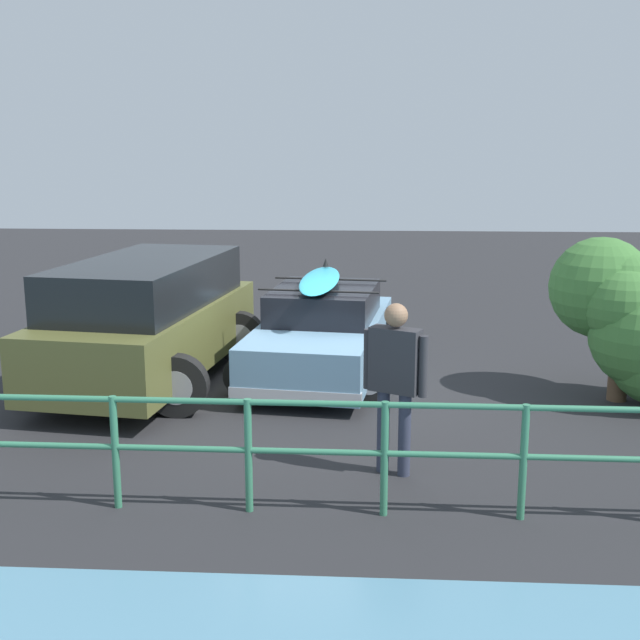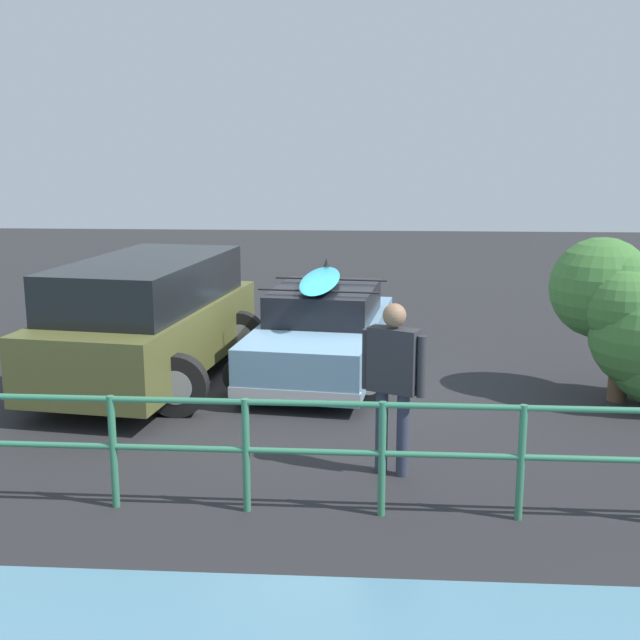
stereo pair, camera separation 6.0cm
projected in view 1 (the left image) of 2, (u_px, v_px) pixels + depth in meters
ground_plane at (315, 390)px, 11.20m from camera, size 44.00×44.00×0.02m
sedan_car at (323, 333)px, 11.87m from camera, size 2.56×4.21×1.56m
suv_car at (149, 319)px, 11.38m from camera, size 2.98×4.82×1.78m
person_bystander at (395, 373)px, 8.09m from camera, size 0.64×0.41×1.79m
railing_fence at (454, 444)px, 7.18m from camera, size 8.76×0.13×1.09m
bush_near_left at (634, 320)px, 10.41m from camera, size 2.05×1.87×2.15m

